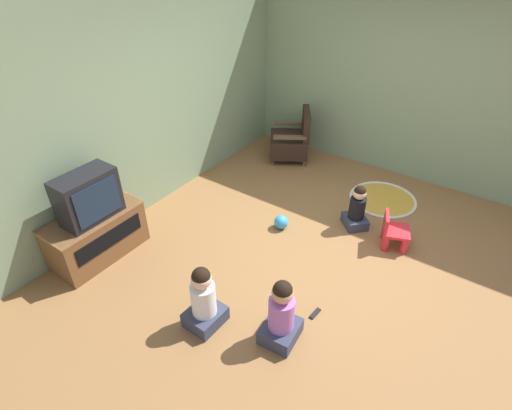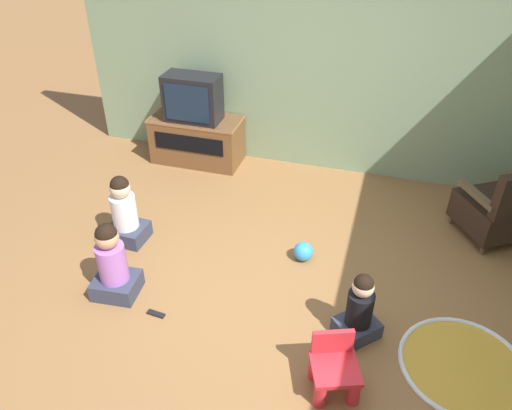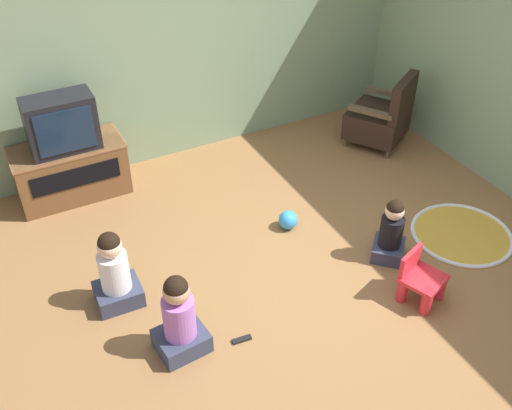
% 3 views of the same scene
% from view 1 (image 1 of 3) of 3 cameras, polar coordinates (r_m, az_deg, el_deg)
% --- Properties ---
extents(ground_plane, '(30.00, 30.00, 0.00)m').
position_cam_1_polar(ground_plane, '(4.87, 10.04, -6.06)').
color(ground_plane, olive).
extents(wall_back, '(5.36, 0.12, 2.73)m').
position_cam_1_polar(wall_back, '(5.26, -15.28, 13.81)').
color(wall_back, gray).
rests_on(wall_back, ground_plane).
extents(wall_right, '(0.12, 5.51, 2.73)m').
position_cam_1_polar(wall_right, '(6.14, 23.51, 15.17)').
color(wall_right, gray).
rests_on(wall_right, ground_plane).
extents(tv_cabinet, '(1.07, 0.51, 0.56)m').
position_cam_1_polar(tv_cabinet, '(4.88, -21.79, -3.93)').
color(tv_cabinet, brown).
rests_on(tv_cabinet, ground_plane).
extents(television, '(0.63, 0.34, 0.53)m').
position_cam_1_polar(television, '(4.56, -22.88, 1.10)').
color(television, black).
rests_on(television, tv_cabinet).
extents(black_armchair, '(0.82, 0.82, 0.83)m').
position_cam_1_polar(black_armchair, '(6.56, 5.13, 9.16)').
color(black_armchair, brown).
rests_on(black_armchair, ground_plane).
extents(yellow_kid_chair, '(0.40, 0.39, 0.42)m').
position_cam_1_polar(yellow_kid_chair, '(5.01, 19.10, -3.82)').
color(yellow_kid_chair, red).
rests_on(yellow_kid_chair, ground_plane).
extents(play_mat, '(0.93, 0.93, 0.04)m').
position_cam_1_polar(play_mat, '(5.89, 17.64, 0.81)').
color(play_mat, gold).
rests_on(play_mat, ground_plane).
extents(child_watching_left, '(0.40, 0.40, 0.60)m').
position_cam_1_polar(child_watching_left, '(5.15, 14.22, -0.57)').
color(child_watching_left, '#33384C').
rests_on(child_watching_left, ground_plane).
extents(child_watching_center, '(0.39, 0.35, 0.71)m').
position_cam_1_polar(child_watching_center, '(3.70, 3.63, -15.39)').
color(child_watching_center, '#33384C').
rests_on(child_watching_center, ground_plane).
extents(child_watching_right, '(0.37, 0.32, 0.70)m').
position_cam_1_polar(child_watching_right, '(3.84, -7.49, -13.38)').
color(child_watching_right, '#33384C').
rests_on(child_watching_right, ground_plane).
extents(toy_ball, '(0.18, 0.18, 0.18)m').
position_cam_1_polar(toy_ball, '(5.06, 3.60, -2.44)').
color(toy_ball, '#3399E5').
rests_on(toy_ball, ground_plane).
extents(remote_control, '(0.15, 0.06, 0.02)m').
position_cam_1_polar(remote_control, '(4.13, 8.45, -15.07)').
color(remote_control, black).
rests_on(remote_control, ground_plane).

